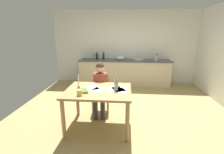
{
  "coord_description": "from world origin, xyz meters",
  "views": [
    {
      "loc": [
        0.06,
        -3.57,
        1.85
      ],
      "look_at": [
        -0.26,
        0.09,
        0.85
      ],
      "focal_mm": 26.56,
      "sensor_mm": 36.0,
      "label": 1
    }
  ],
  "objects_px": {
    "chair_at_table": "(101,91)",
    "wine_glass_back_left": "(120,56)",
    "bottle_oil": "(94,56)",
    "bottle_sauce": "(103,56)",
    "wine_glass_by_kettle": "(123,56)",
    "bottle_vinegar": "(97,56)",
    "wine_glass_back_right": "(118,56)",
    "candlestick": "(79,84)",
    "coffee_mug": "(79,93)",
    "stovetop_kettle": "(157,57)",
    "book_magazine": "(82,91)",
    "person_seated": "(100,85)",
    "sink_unit": "(138,59)",
    "dining_table": "(99,95)",
    "wine_bottle_on_table": "(116,85)",
    "wine_glass_near_sink": "(126,56)",
    "mixing_bowl": "(120,58)",
    "bottle_wine_red": "(100,57)"
  },
  "relations": [
    {
      "from": "person_seated",
      "to": "bottle_oil",
      "type": "xyz_separation_m",
      "value": [
        -0.58,
        2.33,
        0.33
      ]
    },
    {
      "from": "coffee_mug",
      "to": "wine_glass_back_right",
      "type": "bearing_deg",
      "value": 81.66
    },
    {
      "from": "wine_bottle_on_table",
      "to": "sink_unit",
      "type": "distance_m",
      "value": 2.93
    },
    {
      "from": "sink_unit",
      "to": "bottle_wine_red",
      "type": "relative_size",
      "value": 1.34
    },
    {
      "from": "chair_at_table",
      "to": "bottle_oil",
      "type": "height_order",
      "value": "bottle_oil"
    },
    {
      "from": "bottle_sauce",
      "to": "stovetop_kettle",
      "type": "xyz_separation_m",
      "value": [
        1.86,
        -0.05,
        -0.02
      ]
    },
    {
      "from": "sink_unit",
      "to": "mixing_bowl",
      "type": "height_order",
      "value": "sink_unit"
    },
    {
      "from": "wine_bottle_on_table",
      "to": "sink_unit",
      "type": "bearing_deg",
      "value": 78.37
    },
    {
      "from": "bottle_sauce",
      "to": "wine_glass_by_kettle",
      "type": "relative_size",
      "value": 1.8
    },
    {
      "from": "dining_table",
      "to": "chair_at_table",
      "type": "distance_m",
      "value": 0.76
    },
    {
      "from": "wine_bottle_on_table",
      "to": "bottle_wine_red",
      "type": "bearing_deg",
      "value": 104.9
    },
    {
      "from": "dining_table",
      "to": "bottle_sauce",
      "type": "height_order",
      "value": "bottle_sauce"
    },
    {
      "from": "bottle_sauce",
      "to": "bottle_oil",
      "type": "bearing_deg",
      "value": 177.93
    },
    {
      "from": "chair_at_table",
      "to": "wine_glass_back_left",
      "type": "height_order",
      "value": "wine_glass_back_left"
    },
    {
      "from": "candlestick",
      "to": "wine_bottle_on_table",
      "type": "xyz_separation_m",
      "value": [
        0.74,
        -0.09,
        0.04
      ]
    },
    {
      "from": "book_magazine",
      "to": "bottle_oil",
      "type": "relative_size",
      "value": 0.91
    },
    {
      "from": "mixing_bowl",
      "to": "candlestick",
      "type": "bearing_deg",
      "value": -104.22
    },
    {
      "from": "dining_table",
      "to": "wine_glass_near_sink",
      "type": "height_order",
      "value": "wine_glass_near_sink"
    },
    {
      "from": "person_seated",
      "to": "sink_unit",
      "type": "relative_size",
      "value": 3.32
    },
    {
      "from": "person_seated",
      "to": "bottle_wine_red",
      "type": "distance_m",
      "value": 2.25
    },
    {
      "from": "book_magazine",
      "to": "sink_unit",
      "type": "distance_m",
      "value": 3.24
    },
    {
      "from": "dining_table",
      "to": "person_seated",
      "type": "height_order",
      "value": "person_seated"
    },
    {
      "from": "stovetop_kettle",
      "to": "book_magazine",
      "type": "bearing_deg",
      "value": -121.51
    },
    {
      "from": "dining_table",
      "to": "mixing_bowl",
      "type": "xyz_separation_m",
      "value": [
        0.3,
        2.85,
        0.29
      ]
    },
    {
      "from": "wine_glass_by_kettle",
      "to": "wine_glass_back_right",
      "type": "height_order",
      "value": "same"
    },
    {
      "from": "book_magazine",
      "to": "mixing_bowl",
      "type": "bearing_deg",
      "value": 55.07
    },
    {
      "from": "bottle_wine_red",
      "to": "wine_glass_back_left",
      "type": "xyz_separation_m",
      "value": [
        0.7,
        0.22,
        -0.01
      ]
    },
    {
      "from": "wine_glass_back_right",
      "to": "candlestick",
      "type": "bearing_deg",
      "value": -101.83
    },
    {
      "from": "bottle_oil",
      "to": "wine_bottle_on_table",
      "type": "bearing_deg",
      "value": -71.43
    },
    {
      "from": "wine_bottle_on_table",
      "to": "wine_glass_by_kettle",
      "type": "height_order",
      "value": "wine_bottle_on_table"
    },
    {
      "from": "bottle_wine_red",
      "to": "bottle_sauce",
      "type": "relative_size",
      "value": 0.97
    },
    {
      "from": "chair_at_table",
      "to": "wine_glass_back_left",
      "type": "relative_size",
      "value": 5.59
    },
    {
      "from": "candlestick",
      "to": "bottle_sauce",
      "type": "relative_size",
      "value": 0.99
    },
    {
      "from": "person_seated",
      "to": "bottle_sauce",
      "type": "height_order",
      "value": "person_seated"
    },
    {
      "from": "person_seated",
      "to": "wine_glass_back_right",
      "type": "relative_size",
      "value": 7.76
    },
    {
      "from": "chair_at_table",
      "to": "wine_glass_back_right",
      "type": "height_order",
      "value": "wine_glass_back_right"
    },
    {
      "from": "bottle_vinegar",
      "to": "bottle_sauce",
      "type": "distance_m",
      "value": 0.23
    },
    {
      "from": "bottle_sauce",
      "to": "wine_glass_back_left",
      "type": "relative_size",
      "value": 1.8
    },
    {
      "from": "bottle_sauce",
      "to": "chair_at_table",
      "type": "bearing_deg",
      "value": -84.05
    },
    {
      "from": "bottle_oil",
      "to": "wine_glass_near_sink",
      "type": "xyz_separation_m",
      "value": [
        1.17,
        0.09,
        0.0
      ]
    },
    {
      "from": "candlestick",
      "to": "stovetop_kettle",
      "type": "bearing_deg",
      "value": 54.74
    },
    {
      "from": "bottle_sauce",
      "to": "wine_glass_back_left",
      "type": "bearing_deg",
      "value": 9.39
    },
    {
      "from": "mixing_bowl",
      "to": "sink_unit",
      "type": "bearing_deg",
      "value": 0.39
    },
    {
      "from": "bottle_oil",
      "to": "bottle_sauce",
      "type": "relative_size",
      "value": 0.9
    },
    {
      "from": "bottle_oil",
      "to": "book_magazine",
      "type": "bearing_deg",
      "value": -83.1
    },
    {
      "from": "bottle_sauce",
      "to": "wine_glass_by_kettle",
      "type": "bearing_deg",
      "value": 7.85
    },
    {
      "from": "dining_table",
      "to": "bottle_sauce",
      "type": "bearing_deg",
      "value": 95.85
    },
    {
      "from": "sink_unit",
      "to": "bottle_vinegar",
      "type": "height_order",
      "value": "bottle_vinegar"
    },
    {
      "from": "wine_bottle_on_table",
      "to": "bottle_wine_red",
      "type": "relative_size",
      "value": 1.04
    },
    {
      "from": "wine_bottle_on_table",
      "to": "sink_unit",
      "type": "relative_size",
      "value": 0.78
    }
  ]
}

